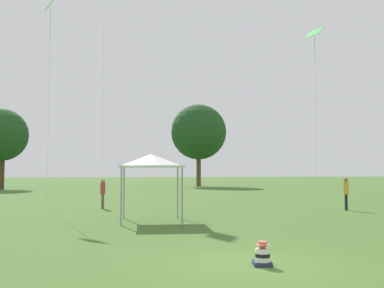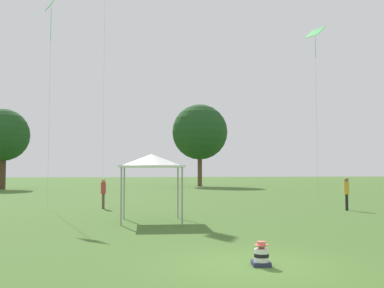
% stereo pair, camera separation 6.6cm
% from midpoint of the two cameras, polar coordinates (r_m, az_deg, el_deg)
% --- Properties ---
extents(ground_plane, '(300.00, 300.00, 0.00)m').
position_cam_midpoint_polar(ground_plane, '(10.96, 7.51, -14.98)').
color(ground_plane, '#426628').
extents(seated_toddler, '(0.50, 0.58, 0.58)m').
position_cam_midpoint_polar(seated_toddler, '(10.84, 8.97, -13.86)').
color(seated_toddler, '#282D47').
rests_on(seated_toddler, ground).
extents(person_standing_2, '(0.40, 0.40, 1.76)m').
position_cam_midpoint_polar(person_standing_2, '(26.75, -11.12, -5.77)').
color(person_standing_2, brown).
rests_on(person_standing_2, ground).
extents(person_standing_3, '(0.41, 0.41, 1.82)m').
position_cam_midpoint_polar(person_standing_3, '(26.55, 19.10, -5.57)').
color(person_standing_3, black).
rests_on(person_standing_3, ground).
extents(canopy_tent, '(2.96, 2.96, 2.93)m').
position_cam_midpoint_polar(canopy_tent, '(19.70, -5.05, -2.20)').
color(canopy_tent, white).
rests_on(canopy_tent, ground).
extents(kite_1, '(0.89, 1.11, 12.95)m').
position_cam_midpoint_polar(kite_1, '(30.10, -17.39, 15.79)').
color(kite_1, green).
rests_on(kite_1, ground).
extents(kite_2, '(1.19, 1.30, 11.41)m').
position_cam_midpoint_polar(kite_2, '(30.56, 15.44, 12.92)').
color(kite_2, green).
rests_on(kite_2, ground).
extents(distant_tree_0, '(7.89, 7.89, 11.69)m').
position_cam_midpoint_polar(distant_tree_0, '(64.06, 1.02, 1.52)').
color(distant_tree_0, brown).
rests_on(distant_tree_0, ground).
extents(distant_tree_1, '(6.32, 6.32, 9.71)m').
position_cam_midpoint_polar(distant_tree_1, '(58.74, -22.87, 1.02)').
color(distant_tree_1, '#473323').
rests_on(distant_tree_1, ground).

